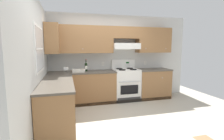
{
  "coord_description": "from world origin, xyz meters",
  "views": [
    {
      "loc": [
        -1.04,
        -3.53,
        1.58
      ],
      "look_at": [
        0.08,
        0.7,
        1.0
      ],
      "focal_mm": 27.43,
      "sensor_mm": 36.0,
      "label": 1
    }
  ],
  "objects_px": {
    "stove": "(126,84)",
    "bowl": "(79,71)",
    "paper_towel_roll": "(66,69)",
    "wine_bottle": "(86,66)"
  },
  "relations": [
    {
      "from": "stove",
      "to": "bowl",
      "type": "xyz_separation_m",
      "value": [
        -1.41,
        -0.1,
        0.46
      ]
    },
    {
      "from": "bowl",
      "to": "paper_towel_roll",
      "type": "relative_size",
      "value": 2.59
    },
    {
      "from": "stove",
      "to": "paper_towel_roll",
      "type": "distance_m",
      "value": 1.81
    },
    {
      "from": "stove",
      "to": "bowl",
      "type": "distance_m",
      "value": 1.48
    },
    {
      "from": "bowl",
      "to": "paper_towel_roll",
      "type": "xyz_separation_m",
      "value": [
        -0.33,
        0.2,
        0.03
      ]
    },
    {
      "from": "wine_bottle",
      "to": "paper_towel_roll",
      "type": "relative_size",
      "value": 2.56
    },
    {
      "from": "stove",
      "to": "paper_towel_roll",
      "type": "height_order",
      "value": "stove"
    },
    {
      "from": "bowl",
      "to": "paper_towel_roll",
      "type": "distance_m",
      "value": 0.39
    },
    {
      "from": "bowl",
      "to": "paper_towel_roll",
      "type": "height_order",
      "value": "paper_towel_roll"
    },
    {
      "from": "stove",
      "to": "wine_bottle",
      "type": "xyz_separation_m",
      "value": [
        -1.18,
        0.04,
        0.57
      ]
    }
  ]
}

